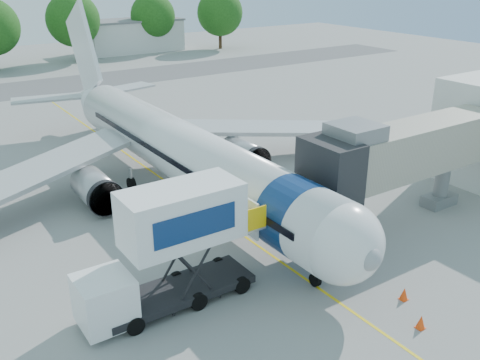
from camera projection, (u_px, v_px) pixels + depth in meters
ground at (211, 213)px, 32.62m from camera, size 160.00×160.00×0.00m
guidance_line at (211, 213)px, 32.62m from camera, size 0.15×70.00×0.01m
taxiway_strip at (33, 88)px, 64.85m from camera, size 120.00×10.00×0.01m
aircraft at (178, 149)px, 34.67m from camera, size 34.17×37.73×11.35m
jet_bridge at (398, 153)px, 29.74m from camera, size 13.90×3.20×6.60m
catering_hiloader at (169, 250)px, 22.96m from camera, size 8.50×2.44×5.50m
ground_tug at (470, 316)px, 22.10m from camera, size 3.21×1.78×1.25m
safety_cone_a at (421, 322)px, 22.28m from camera, size 0.39×0.39×0.62m
safety_cone_b at (404, 294)px, 24.18m from camera, size 0.39×0.39×0.62m
outbuilding_right at (133, 35)px, 90.58m from camera, size 16.40×7.40×5.30m
tree_e at (73, 20)px, 80.18m from camera, size 7.97×7.97×10.16m
tree_f at (153, 16)px, 89.77m from camera, size 7.46×7.46×9.51m
tree_g at (220, 13)px, 92.23m from camera, size 7.85×7.85×10.01m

